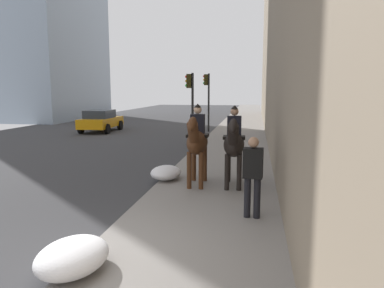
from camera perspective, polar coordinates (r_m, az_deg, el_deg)
name	(u,v)px	position (r m, az deg, el deg)	size (l,w,h in m)	color
sidewalk_slab	(179,271)	(5.89, -1.96, -19.01)	(120.00, 3.34, 0.12)	gray
mounted_horse_near	(197,141)	(10.12, 0.77, 0.47)	(2.15, 0.61, 2.27)	#4C2B16
mounted_horse_far	(234,143)	(10.05, 6.50, 0.16)	(2.15, 0.61, 2.23)	black
pedestrian_greeting	(253,172)	(7.69, 9.38, -4.26)	(0.29, 0.42, 1.70)	black
car_near_lane	(101,120)	(25.03, -13.92, 3.56)	(4.01, 2.06, 1.44)	orange
traffic_light_near_curb	(191,96)	(18.74, -0.19, 7.36)	(0.20, 0.44, 3.58)	black
traffic_light_far_curb	(207,93)	(24.28, 2.39, 7.90)	(0.20, 0.44, 3.79)	black
snow_pile_near	(73,257)	(5.92, -17.97, -16.22)	(1.30, 1.00, 0.45)	white
snow_pile_far	(166,173)	(11.02, -4.07, -4.43)	(1.16, 0.89, 0.40)	white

